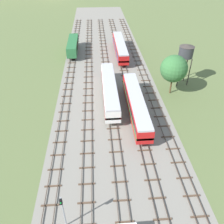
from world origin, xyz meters
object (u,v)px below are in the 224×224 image
object	(u,v)px
diesel_railcar_centre_left_mid	(110,89)
freight_boxcar_far_left_far	(73,45)
signal_post_nearest	(63,209)
diesel_railcar_centre_midfar	(120,47)
diesel_railcar_centre_near	(136,103)
water_tower	(186,52)

from	to	relation	value
diesel_railcar_centre_left_mid	freight_boxcar_far_left_far	size ratio (longest dim) A/B	1.46
freight_boxcar_far_left_far	signal_post_nearest	distance (m)	55.60
diesel_railcar_centre_midfar	freight_boxcar_far_left_far	size ratio (longest dim) A/B	1.46
signal_post_nearest	diesel_railcar_centre_near	bearing A→B (deg)	61.64
diesel_railcar_centre_near	diesel_railcar_centre_left_mid	distance (m)	7.57
freight_boxcar_far_left_far	water_tower	size ratio (longest dim) A/B	1.44
diesel_railcar_centre_near	diesel_railcar_centre_left_mid	world-z (taller)	same
diesel_railcar_centre_left_mid	diesel_railcar_centre_midfar	size ratio (longest dim) A/B	1.00
diesel_railcar_centre_near	diesel_railcar_centre_midfar	bearing A→B (deg)	90.00
signal_post_nearest	diesel_railcar_centre_midfar	bearing A→B (deg)	77.20
diesel_railcar_centre_near	diesel_railcar_centre_midfar	world-z (taller)	same
diesel_railcar_centre_left_mid	water_tower	xyz separation A→B (m)	(17.92, 6.18, 5.41)
diesel_railcar_centre_midfar	freight_boxcar_far_left_far	bearing A→B (deg)	168.91
diesel_railcar_centre_left_mid	water_tower	bearing A→B (deg)	19.03
diesel_railcar_centre_near	diesel_railcar_centre_left_mid	xyz separation A→B (m)	(-4.79, 5.86, 0.00)
diesel_railcar_centre_left_mid	water_tower	distance (m)	19.71
diesel_railcar_centre_midfar	water_tower	size ratio (longest dim) A/B	2.11
water_tower	signal_post_nearest	distance (m)	42.67
diesel_railcar_centre_near	signal_post_nearest	size ratio (longest dim) A/B	3.58
diesel_railcar_centre_midfar	diesel_railcar_centre_near	bearing A→B (deg)	-90.00
diesel_railcar_centre_near	signal_post_nearest	bearing A→B (deg)	-118.36
diesel_railcar_centre_midfar	water_tower	xyz separation A→B (m)	(13.13, -18.49, 5.41)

